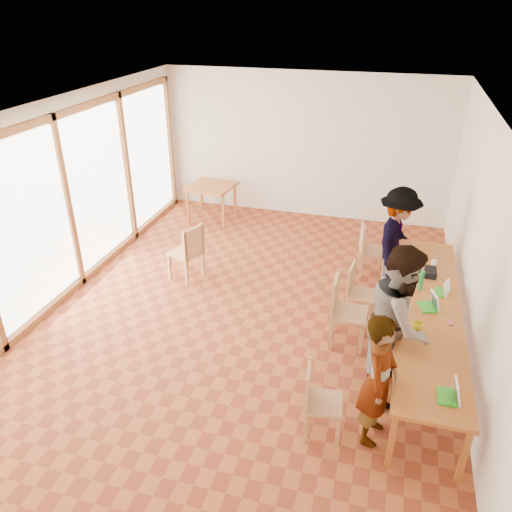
{
  "coord_description": "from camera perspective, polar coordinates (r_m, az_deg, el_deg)",
  "views": [
    {
      "loc": [
        1.83,
        -6.12,
        4.29
      ],
      "look_at": [
        0.16,
        -0.27,
        1.1
      ],
      "focal_mm": 35.0,
      "sensor_mm": 36.0,
      "label": 1
    }
  ],
  "objects": [
    {
      "name": "chair_far",
      "position": [
        7.42,
        11.4,
        -3.4
      ],
      "size": [
        0.44,
        0.44,
        0.46
      ],
      "rotation": [
        0.0,
        0.0,
        -0.1
      ],
      "color": "tan",
      "rests_on": "ground"
    },
    {
      "name": "clear_glass",
      "position": [
        6.57,
        16.9,
        -5.82
      ],
      "size": [
        0.07,
        0.07,
        0.09
      ],
      "primitive_type": "cylinder",
      "color": "silver",
      "rests_on": "communal_table"
    },
    {
      "name": "chair_spare",
      "position": [
        8.27,
        -7.59,
        1.0
      ],
      "size": [
        0.6,
        0.6,
        0.53
      ],
      "rotation": [
        0.0,
        0.0,
        2.76
      ],
      "color": "tan",
      "rests_on": "ground"
    },
    {
      "name": "chair_mid",
      "position": [
        6.81,
        9.79,
        -5.38
      ],
      "size": [
        0.47,
        0.47,
        0.54
      ],
      "rotation": [
        0.0,
        0.0,
        -0.01
      ],
      "color": "tan",
      "rests_on": "ground"
    },
    {
      "name": "green_bottle",
      "position": [
        7.06,
        18.35,
        -2.66
      ],
      "size": [
        0.07,
        0.07,
        0.28
      ],
      "primitive_type": "cylinder",
      "color": "#1D813A",
      "rests_on": "communal_table"
    },
    {
      "name": "wall_right",
      "position": [
        6.82,
        24.24,
        0.95
      ],
      "size": [
        0.1,
        8.0,
        3.0
      ],
      "primitive_type": "cube",
      "color": "silver",
      "rests_on": "ground"
    },
    {
      "name": "side_table",
      "position": [
        10.64,
        -5.12,
        7.67
      ],
      "size": [
        0.9,
        0.9,
        0.75
      ],
      "rotation": [
        0.0,
        0.0,
        -0.11
      ],
      "color": "#AD5A26",
      "rests_on": "ground"
    },
    {
      "name": "ground",
      "position": [
        7.69,
        -0.62,
        -6.21
      ],
      "size": [
        8.0,
        8.0,
        0.0
      ],
      "primitive_type": "plane",
      "color": "#A04D26",
      "rests_on": "ground"
    },
    {
      "name": "laptop_mid",
      "position": [
        6.74,
        19.36,
        -5.19
      ],
      "size": [
        0.29,
        0.3,
        0.21
      ],
      "rotation": [
        0.0,
        0.0,
        0.32
      ],
      "color": "green",
      "rests_on": "communal_table"
    },
    {
      "name": "ceiling",
      "position": [
        6.51,
        -0.76,
        16.43
      ],
      "size": [
        6.0,
        8.0,
        0.04
      ],
      "primitive_type": "cube",
      "color": "white",
      "rests_on": "wall_back"
    },
    {
      "name": "person_mid",
      "position": [
        6.0,
        16.05,
        -7.25
      ],
      "size": [
        0.84,
        1.02,
        1.93
      ],
      "primitive_type": "imported",
      "rotation": [
        0.0,
        0.0,
        1.45
      ],
      "color": "gray",
      "rests_on": "ground"
    },
    {
      "name": "yellow_mug",
      "position": [
        6.29,
        17.97,
        -7.63
      ],
      "size": [
        0.15,
        0.15,
        0.1
      ],
      "primitive_type": "imported",
      "rotation": [
        0.0,
        0.0,
        -0.28
      ],
      "color": "yellow",
      "rests_on": "communal_table"
    },
    {
      "name": "condiment_cup",
      "position": [
        7.84,
        19.68,
        -0.68
      ],
      "size": [
        0.08,
        0.08,
        0.06
      ],
      "primitive_type": "cylinder",
      "color": "white",
      "rests_on": "communal_table"
    },
    {
      "name": "black_pouch",
      "position": [
        7.51,
        19.32,
        -1.77
      ],
      "size": [
        0.16,
        0.26,
        0.09
      ],
      "primitive_type": "cube",
      "color": "black",
      "rests_on": "communal_table"
    },
    {
      "name": "person_near",
      "position": [
        5.44,
        13.83,
        -13.58
      ],
      "size": [
        0.44,
        0.61,
        1.55
      ],
      "primitive_type": "imported",
      "rotation": [
        0.0,
        0.0,
        1.44
      ],
      "color": "gray",
      "rests_on": "ground"
    },
    {
      "name": "pink_phone",
      "position": [
        6.55,
        21.4,
        -7.14
      ],
      "size": [
        0.05,
        0.1,
        0.01
      ],
      "primitive_type": "cube",
      "color": "#D8376F",
      "rests_on": "communal_table"
    },
    {
      "name": "laptop_far",
      "position": [
        7.11,
        20.61,
        -3.67
      ],
      "size": [
        0.26,
        0.27,
        0.19
      ],
      "rotation": [
        0.0,
        0.0,
        -0.31
      ],
      "color": "green",
      "rests_on": "communal_table"
    },
    {
      "name": "person_far",
      "position": [
        8.14,
        15.75,
        1.71
      ],
      "size": [
        0.86,
        1.23,
        1.74
      ],
      "primitive_type": "imported",
      "rotation": [
        0.0,
        0.0,
        1.36
      ],
      "color": "gray",
      "rests_on": "ground"
    },
    {
      "name": "chair_empty",
      "position": [
        8.62,
        12.63,
        1.35
      ],
      "size": [
        0.5,
        0.5,
        0.49
      ],
      "rotation": [
        0.0,
        0.0,
        0.18
      ],
      "color": "tan",
      "rests_on": "ground"
    },
    {
      "name": "window_wall",
      "position": [
        8.26,
        -20.9,
        6.07
      ],
      "size": [
        0.1,
        8.0,
        3.0
      ],
      "primitive_type": "cube",
      "color": "white",
      "rests_on": "ground"
    },
    {
      "name": "laptop_near",
      "position": [
        5.44,
        21.48,
        -14.47
      ],
      "size": [
        0.22,
        0.26,
        0.21
      ],
      "rotation": [
        0.0,
        0.0,
        0.02
      ],
      "color": "green",
      "rests_on": "communal_table"
    },
    {
      "name": "wall_back",
      "position": [
        10.65,
        5.6,
        12.37
      ],
      "size": [
        6.0,
        0.1,
        3.0
      ],
      "primitive_type": "cube",
      "color": "silver",
      "rests_on": "ground"
    },
    {
      "name": "chair_near",
      "position": [
        5.54,
        6.82,
        -15.37
      ],
      "size": [
        0.44,
        0.44,
        0.45
      ],
      "rotation": [
        0.0,
        0.0,
        0.12
      ],
      "color": "tan",
      "rests_on": "ground"
    },
    {
      "name": "wall_front",
      "position": [
        3.95,
        -18.43,
        -19.06
      ],
      "size": [
        6.0,
        0.1,
        3.0
      ],
      "primitive_type": "cube",
      "color": "silver",
      "rests_on": "ground"
    },
    {
      "name": "communal_table",
      "position": [
        6.78,
        19.13,
        -5.99
      ],
      "size": [
        0.8,
        4.0,
        0.75
      ],
      "color": "#AD5A26",
      "rests_on": "ground"
    }
  ]
}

